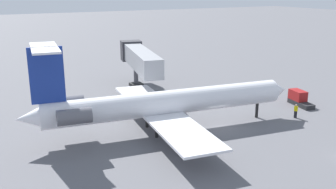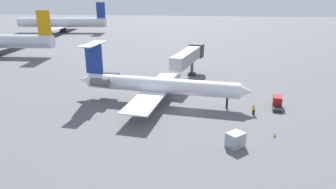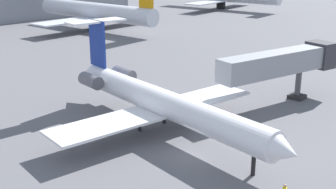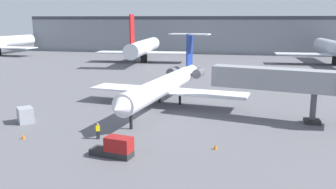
# 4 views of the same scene
# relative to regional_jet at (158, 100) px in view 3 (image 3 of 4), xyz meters

# --- Properties ---
(ground_plane) EXTENTS (400.00, 400.00, 0.10)m
(ground_plane) POSITION_rel_regional_jet_xyz_m (-1.88, -6.19, -3.26)
(ground_plane) COLOR #5B5B60
(regional_jet) EXTENTS (23.40, 30.80, 9.86)m
(regional_jet) POSITION_rel_regional_jet_xyz_m (0.00, 0.00, 0.00)
(regional_jet) COLOR white
(regional_jet) RESTS_ON ground_plane
(jet_bridge) EXTENTS (17.46, 6.68, 6.69)m
(jet_bridge) POSITION_rel_regional_jet_xyz_m (16.40, -4.95, 1.79)
(jet_bridge) COLOR gray
(jet_bridge) RESTS_ON ground_plane
(parked_airliner_centre) EXTENTS (31.90, 37.85, 13.36)m
(parked_airliner_centre) POSITION_rel_regional_jet_xyz_m (34.95, 54.82, 1.07)
(parked_airliner_centre) COLOR silver
(parked_airliner_centre) RESTS_ON ground_plane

